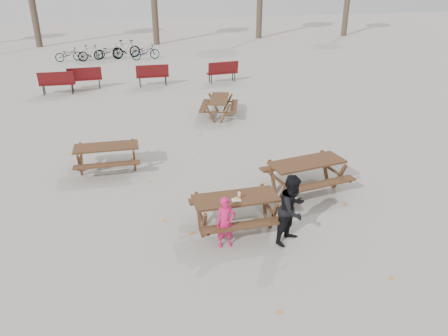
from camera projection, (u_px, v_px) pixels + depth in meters
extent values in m
plane|color=gray|center=(235.00, 228.00, 9.50)|extent=(80.00, 80.00, 0.00)
cube|color=#3D2316|center=(236.00, 198.00, 9.18)|extent=(1.80, 0.70, 0.05)
cube|color=#3D2316|center=(244.00, 225.00, 8.79)|extent=(1.80, 0.25, 0.05)
cube|color=#3D2316|center=(228.00, 197.00, 9.84)|extent=(1.80, 0.25, 0.05)
cylinder|color=#3D2316|center=(204.00, 226.00, 8.92)|extent=(0.08, 0.08, 0.73)
cylinder|color=#3D2316|center=(198.00, 211.00, 9.44)|extent=(0.08, 0.08, 0.73)
cylinder|color=#3D2316|center=(273.00, 217.00, 9.25)|extent=(0.08, 0.08, 0.73)
cylinder|color=#3D2316|center=(264.00, 203.00, 9.78)|extent=(0.08, 0.08, 0.73)
cube|color=white|center=(236.00, 200.00, 9.03)|extent=(0.18, 0.11, 0.03)
ellipsoid|color=tan|center=(236.00, 198.00, 9.01)|extent=(0.14, 0.06, 0.05)
cylinder|color=silver|center=(239.00, 196.00, 9.08)|extent=(0.06, 0.06, 0.15)
cylinder|color=#FF590D|center=(239.00, 196.00, 9.08)|extent=(0.07, 0.07, 0.05)
cylinder|color=white|center=(239.00, 192.00, 9.04)|extent=(0.03, 0.03, 0.02)
imported|color=#CC195A|center=(226.00, 223.00, 8.69)|extent=(0.40, 0.26, 1.10)
imported|color=black|center=(292.00, 209.00, 8.77)|extent=(0.92, 0.88, 1.50)
imported|color=black|center=(68.00, 54.00, 25.67)|extent=(1.60, 0.84, 0.80)
imported|color=black|center=(91.00, 53.00, 25.76)|extent=(1.58, 0.89, 0.91)
imported|color=black|center=(109.00, 51.00, 26.42)|extent=(1.64, 0.59, 0.86)
imported|color=black|center=(126.00, 49.00, 26.45)|extent=(1.87, 1.14, 1.09)
imported|color=black|center=(145.00, 52.00, 26.10)|extent=(1.78, 0.88, 0.90)
cylinder|color=#382B21|center=(154.00, 0.00, 29.96)|extent=(0.44, 0.44, 5.95)
cylinder|color=#382B21|center=(347.00, 1.00, 33.90)|extent=(0.44, 0.44, 5.25)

